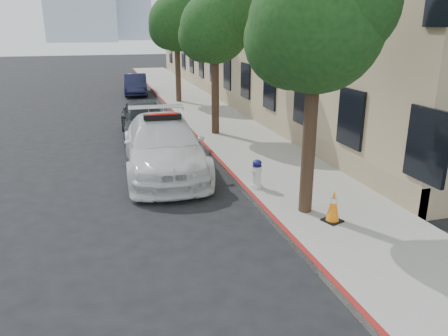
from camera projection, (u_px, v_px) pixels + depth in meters
ground at (167, 198)px, 11.22m from camera, size 120.00×120.00×0.00m
sidewalk at (208, 115)px, 21.28m from camera, size 3.20×50.00×0.15m
curb_strip at (177, 117)px, 20.87m from camera, size 0.12×50.00×0.15m
building at (278, 12)px, 25.79m from camera, size 8.00×36.00×10.00m
tree_near at (318, 23)px, 8.83m from camera, size 2.92×2.82×5.62m
tree_mid at (216, 28)px, 16.17m from camera, size 2.77×2.64×5.43m
tree_far at (177, 22)px, 23.40m from camera, size 3.10×3.00×5.81m
police_car at (164, 145)px, 13.06m from camera, size 2.59×5.73×1.78m
parked_car_mid at (144, 119)px, 17.17m from camera, size 1.84×4.34×1.47m
parked_car_far at (136, 84)px, 27.93m from camera, size 1.72×4.02×1.29m
fire_hydrant at (257, 174)px, 11.44m from camera, size 0.32×0.29×0.77m
traffic_cone at (333, 206)px, 9.45m from camera, size 0.48×0.48×0.72m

